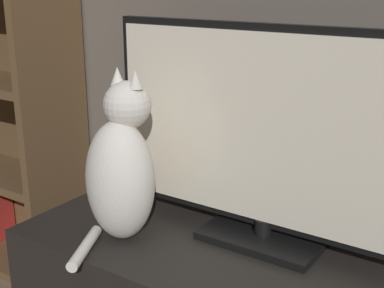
% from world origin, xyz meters
% --- Properties ---
extents(tv, '(0.88, 0.18, 0.54)m').
position_xyz_m(tv, '(-0.01, 1.01, 0.69)').
color(tv, black).
rests_on(tv, tv_stand).
extents(cat, '(0.21, 0.31, 0.44)m').
position_xyz_m(cat, '(-0.32, 0.84, 0.60)').
color(cat, silver).
rests_on(cat, tv_stand).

